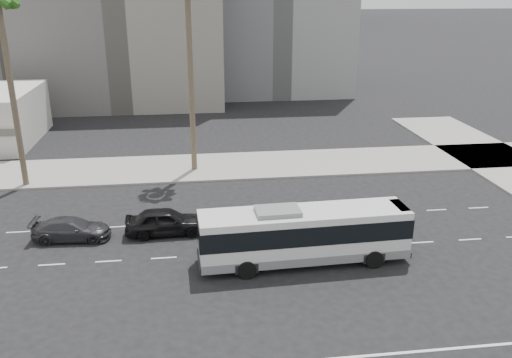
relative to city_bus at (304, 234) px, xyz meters
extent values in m
plane|color=black|center=(-1.57, 1.39, -1.70)|extent=(700.00, 700.00, 0.00)
cube|color=gray|center=(-1.57, 16.89, -1.63)|extent=(120.00, 7.00, 0.15)
cube|color=slate|center=(-13.57, 46.39, 7.30)|extent=(24.00, 18.00, 18.00)
cube|color=silver|center=(0.00, 0.00, 0.04)|extent=(11.31, 2.89, 2.52)
cube|color=black|center=(0.00, 0.00, 0.38)|extent=(11.37, 2.95, 1.06)
cube|color=slate|center=(0.00, 0.00, -1.07)|extent=(11.33, 2.93, 0.48)
cube|color=slate|center=(-1.45, 0.00, 1.39)|extent=(2.38, 1.64, 0.29)
cube|color=#262628|center=(5.32, 0.00, 1.15)|extent=(0.65, 1.76, 0.29)
cylinder|color=black|center=(3.58, -1.24, -1.22)|extent=(0.97, 0.29, 0.97)
cylinder|color=black|center=(3.58, 1.24, -1.22)|extent=(0.97, 0.29, 0.97)
cylinder|color=black|center=(-3.29, -1.24, -1.22)|extent=(0.97, 0.29, 0.97)
cylinder|color=black|center=(-3.29, 1.24, -1.22)|extent=(0.97, 0.29, 0.97)
imported|color=black|center=(-7.54, 4.55, -0.89)|extent=(2.08, 4.86, 1.63)
imported|color=#2F2F33|center=(-13.04, 4.49, -1.04)|extent=(2.14, 4.64, 1.32)
cylinder|color=brown|center=(-5.58, 16.28, 5.48)|extent=(0.40, 0.40, 14.37)
cylinder|color=brown|center=(-18.27, 14.26, 4.95)|extent=(0.42, 0.42, 13.31)
camera|label=1|loc=(-5.84, -25.32, 12.43)|focal=37.39mm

